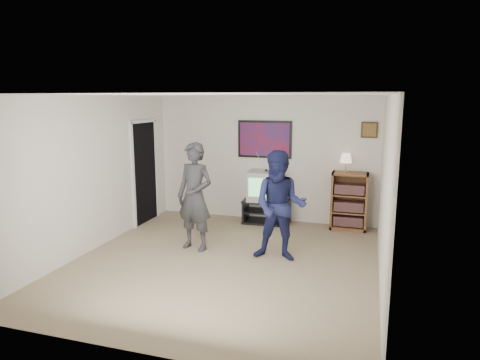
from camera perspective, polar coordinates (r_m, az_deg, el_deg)
The scene contains 13 objects.
room_shell at distance 6.62m, azimuth -1.16°, elevation 0.34°, with size 4.51×5.00×2.51m.
media_stand at distance 8.58m, azimuth 3.57°, elevation -4.20°, with size 0.95×0.56×0.46m.
crt_television at distance 8.47m, azimuth 3.49°, elevation -0.76°, with size 0.69×0.58×0.58m, color #A0A19C, non-canonical shape.
bookshelf at distance 8.34m, azimuth 14.34°, elevation -2.74°, with size 0.66×0.38×1.09m, color brown, non-canonical shape.
table_lamp at distance 8.23m, azimuth 13.93°, elevation 2.25°, with size 0.23×0.23×0.36m, color #FDE6C0, non-canonical shape.
person_tall at distance 6.99m, azimuth -6.05°, elevation -2.22°, with size 0.65×0.42×1.77m, color #2C2C2E.
person_short at distance 6.52m, azimuth 5.34°, elevation -3.49°, with size 0.83×0.64×1.70m, color #191E47.
controller_left at distance 7.13m, azimuth -4.97°, elevation 0.50°, with size 0.04×0.13×0.04m, color white.
controller_right at distance 6.73m, azimuth 5.82°, elevation -1.81°, with size 0.04×0.13×0.04m, color white.
poster at distance 8.60m, azimuth 3.29°, elevation 5.43°, with size 1.10×0.03×0.75m, color black.
air_vent at distance 8.73m, azimuth -0.22°, elevation 7.51°, with size 0.28×0.02×0.14m, color white.
small_picture at distance 8.34m, azimuth 16.87°, elevation 6.41°, with size 0.30×0.03×0.30m, color #332210.
doorway at distance 8.70m, azimuth -12.63°, elevation 0.93°, with size 0.03×0.85×2.00m, color black.
Camera 1 is at (2.04, -5.84, 2.45)m, focal length 32.00 mm.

